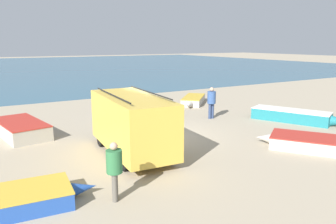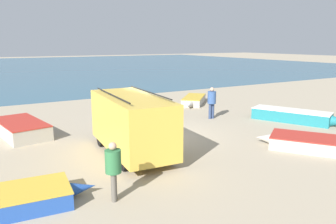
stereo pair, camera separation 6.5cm
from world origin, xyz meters
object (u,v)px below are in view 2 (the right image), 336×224
at_px(fishing_rowboat_2, 136,108).
at_px(fisherman_1, 113,166).
at_px(parked_van, 131,123).
at_px(fishing_rowboat_5, 5,202).
at_px(fishing_rowboat_1, 20,128).
at_px(fishing_rowboat_0, 307,143).
at_px(fishing_rowboat_4, 194,100).
at_px(fisherman_0, 212,100).
at_px(fishing_rowboat_3, 295,116).

height_order(fishing_rowboat_2, fisherman_1, fisherman_1).
height_order(parked_van, fishing_rowboat_5, parked_van).
bearing_deg(fishing_rowboat_1, fishing_rowboat_2, -85.36).
bearing_deg(fishing_rowboat_0, fishing_rowboat_4, -44.36).
relative_size(parked_van, fishing_rowboat_4, 1.48).
height_order(fisherman_0, fisherman_1, fisherman_0).
distance_m(fishing_rowboat_4, fishing_rowboat_5, 16.53).
relative_size(fishing_rowboat_2, fishing_rowboat_5, 1.06).
relative_size(fishing_rowboat_0, fishing_rowboat_5, 0.86).
bearing_deg(parked_van, fishing_rowboat_2, -21.97).
relative_size(fishing_rowboat_3, fishing_rowboat_5, 1.16).
bearing_deg(fishing_rowboat_3, fishing_rowboat_4, 168.44).
relative_size(parked_van, fishing_rowboat_3, 1.03).
xyz_separation_m(fishing_rowboat_1, fishing_rowboat_5, (-1.24, -7.63, -0.10)).
xyz_separation_m(fishing_rowboat_3, fisherman_0, (-3.53, 2.96, 0.77)).
bearing_deg(fishing_rowboat_2, fishing_rowboat_4, -122.35).
distance_m(fishing_rowboat_5, fisherman_0, 12.65).
xyz_separation_m(fishing_rowboat_1, fishing_rowboat_3, (13.52, -4.83, -0.02)).
bearing_deg(fishing_rowboat_3, fishing_rowboat_5, -103.95).
bearing_deg(parked_van, fishing_rowboat_0, -111.71).
xyz_separation_m(parked_van, fishing_rowboat_0, (6.52, -3.15, -1.00)).
height_order(fishing_rowboat_0, fishing_rowboat_1, fishing_rowboat_1).
xyz_separation_m(fishing_rowboat_0, fisherman_0, (-0.01, 6.43, 0.83)).
xyz_separation_m(fishing_rowboat_2, fisherman_0, (3.12, -3.66, 0.80)).
bearing_deg(fishing_rowboat_1, fishing_rowboat_0, -139.61).
bearing_deg(fishing_rowboat_4, fishing_rowboat_3, 57.03).
relative_size(fishing_rowboat_4, fishing_rowboat_5, 0.81).
relative_size(fishing_rowboat_1, fisherman_0, 2.52).
bearing_deg(fisherman_1, parked_van, -95.89).
distance_m(fishing_rowboat_0, fisherman_0, 6.49).
xyz_separation_m(fishing_rowboat_3, fisherman_1, (-12.08, -3.70, 0.69)).
bearing_deg(fisherman_0, fishing_rowboat_5, 122.00).
distance_m(fishing_rowboat_5, fisherman_1, 2.92).
bearing_deg(fisherman_0, fishing_rowboat_2, 45.31).
height_order(parked_van, fisherman_1, parked_van).
height_order(fishing_rowboat_1, fishing_rowboat_3, fishing_rowboat_1).
xyz_separation_m(parked_van, fisherman_0, (6.51, 3.28, -0.17)).
distance_m(fishing_rowboat_1, fisherman_0, 10.20).
bearing_deg(fisherman_0, fishing_rowboat_3, -125.11).
distance_m(fishing_rowboat_1, fishing_rowboat_4, 12.07).
relative_size(fishing_rowboat_0, fishing_rowboat_2, 0.81).
relative_size(fishing_rowboat_4, fisherman_0, 1.89).
relative_size(fishing_rowboat_0, fishing_rowboat_3, 0.74).
distance_m(parked_van, fishing_rowboat_5, 5.43).
height_order(fishing_rowboat_4, fisherman_1, fisherman_1).
distance_m(fishing_rowboat_2, fisherman_0, 4.87).
bearing_deg(fisherman_0, parked_van, 121.63).
xyz_separation_m(fishing_rowboat_1, fisherman_0, (10.00, -1.87, 0.75)).
relative_size(parked_van, fishing_rowboat_2, 1.12).
bearing_deg(fisherman_1, fishing_rowboat_2, -92.41).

